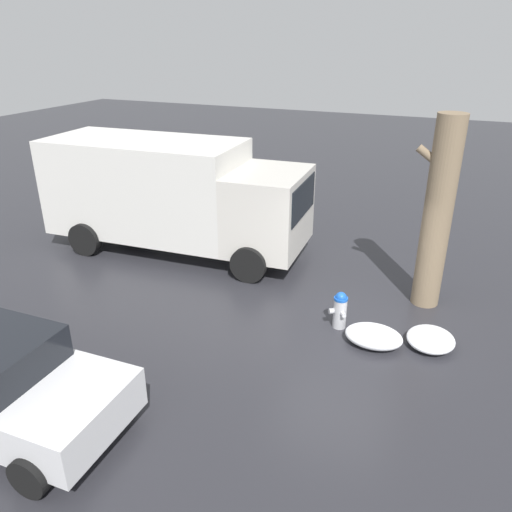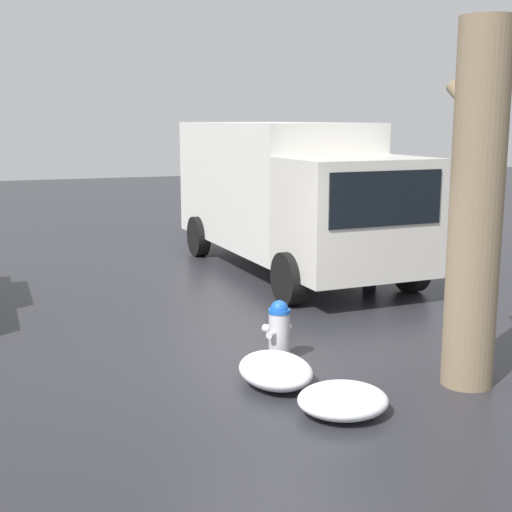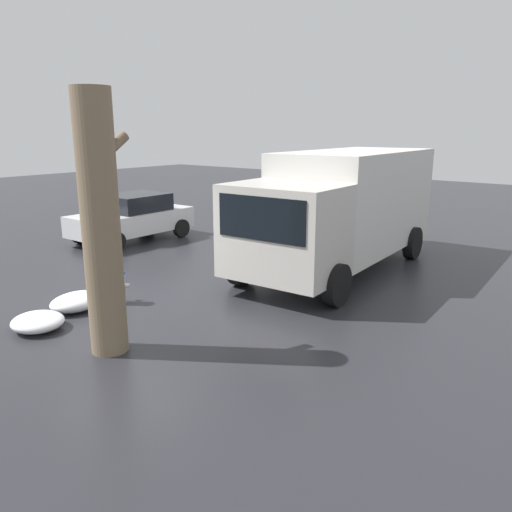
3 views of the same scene
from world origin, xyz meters
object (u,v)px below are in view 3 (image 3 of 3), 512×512
Objects in this scene: fire_hydrant at (119,284)px; pedestrian at (326,255)px; delivery_truck at (342,206)px; parked_car at (133,217)px; tree_trunk at (101,226)px.

fire_hydrant is 4.45m from pedestrian.
parked_car is at bearing 6.79° from delivery_truck.
pedestrian is (3.18, -3.07, 0.49)m from fire_hydrant.
fire_hydrant is 0.11× the size of delivery_truck.
tree_trunk is 2.51× the size of pedestrian.
fire_hydrant is at bearing 63.82° from delivery_truck.
tree_trunk is at bearing 82.81° from delivery_truck.
tree_trunk is at bearing 90.31° from pedestrian.
tree_trunk is 5.02m from pedestrian.
fire_hydrant is at bearing 61.71° from pedestrian.
delivery_truck is 4.34× the size of pedestrian.
delivery_truck is at bearing -4.18° from tree_trunk.
fire_hydrant is 5.91m from delivery_truck.
delivery_truck is at bearing -53.79° from pedestrian.
pedestrian is at bearing 107.45° from delivery_truck.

